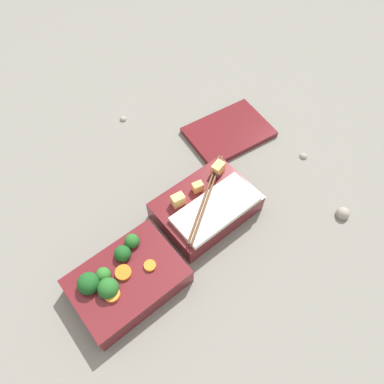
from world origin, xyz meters
TOP-DOWN VIEW (x-y plane):
  - ground_plane at (0.00, 0.00)m, footprint 3.00×3.00m
  - bento_tray_vegetable at (-0.10, -0.00)m, footprint 0.20×0.14m
  - bento_tray_rice at (0.12, 0.02)m, footprint 0.20×0.14m
  - bento_lid at (0.32, 0.16)m, footprint 0.22×0.17m
  - pebble_0 at (0.35, -0.17)m, footprint 0.03×0.03m
  - pebble_1 at (0.14, 0.37)m, footprint 0.02×0.02m
  - pebble_2 at (0.41, -0.01)m, footprint 0.02×0.02m

SIDE VIEW (x-z plane):
  - ground_plane at x=0.00m, z-range 0.00..0.00m
  - pebble_1 at x=0.14m, z-range 0.00..0.01m
  - pebble_2 at x=0.41m, z-range 0.00..0.01m
  - pebble_0 at x=0.35m, z-range -0.01..0.02m
  - bento_lid at x=0.32m, z-range 0.00..0.01m
  - bento_tray_rice at x=0.12m, z-range -0.01..0.07m
  - bento_tray_vegetable at x=-0.10m, z-range -0.01..0.07m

